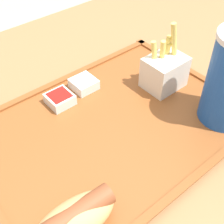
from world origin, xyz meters
The scene contains 5 objects.
food_tray centered at (0.02, 0.00, 0.74)m, with size 0.43×0.31×0.01m.
hot_dog_far centered at (0.17, 0.11, 0.77)m, with size 0.11×0.06×0.05m.
fries_carton centered at (-0.12, -0.02, 0.78)m, with size 0.07×0.06×0.12m.
sauce_cup_mayo centered at (0.00, -0.10, 0.76)m, with size 0.04×0.04×0.02m.
sauce_cup_ketchup centered at (0.06, -0.10, 0.76)m, with size 0.04×0.04×0.02m.
Camera 1 is at (0.25, 0.27, 1.11)m, focal length 50.00 mm.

